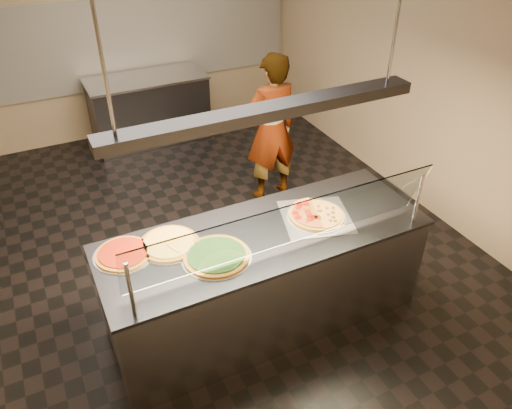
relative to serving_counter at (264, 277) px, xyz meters
name	(u,v)px	position (x,y,z in m)	size (l,w,h in m)	color
ground	(208,240)	(-0.04, 1.24, -0.48)	(5.00, 6.00, 0.02)	black
wall_back	(120,27)	(-0.04, 4.25, 1.03)	(5.00, 0.02, 3.00)	#977D61
wall_front	(438,350)	(-0.04, -1.77, 1.03)	(5.00, 0.02, 3.00)	#977D61
wall_right	(417,67)	(2.47, 1.24, 1.03)	(0.02, 6.00, 3.00)	#977D61
tile_band	(122,43)	(-0.04, 4.22, 0.83)	(4.90, 0.02, 1.20)	silver
serving_counter	(264,277)	(0.00, 0.00, 0.00)	(2.61, 0.94, 0.93)	#B7B7BC
sneeze_guard	(288,226)	(0.00, -0.34, 0.76)	(2.37, 0.18, 0.54)	#B7B7BC
perforated_tray	(316,216)	(0.47, 0.01, 0.47)	(0.68, 0.68, 0.01)	silver
half_pizza_pepperoni	(305,217)	(0.36, 0.01, 0.50)	(0.35, 0.50, 0.05)	#8C5C1C
half_pizza_sausage	(328,211)	(0.58, 0.00, 0.49)	(0.35, 0.50, 0.04)	#8C5C1C
pizza_spinach	(216,256)	(-0.45, -0.10, 0.48)	(0.52, 0.52, 0.03)	silver
pizza_cheese	(169,243)	(-0.72, 0.19, 0.48)	(0.47, 0.47, 0.03)	silver
pizza_tomato	(123,253)	(-1.06, 0.23, 0.48)	(0.44, 0.44, 0.03)	silver
pizza_spatula	(180,248)	(-0.66, 0.08, 0.49)	(0.24, 0.21, 0.02)	#B7B7BC
prep_table	(150,109)	(0.12, 3.79, 0.00)	(1.61, 0.74, 0.93)	#2D2D32
worker	(271,129)	(0.97, 1.74, 0.40)	(0.63, 0.41, 1.73)	#322F37
heat_lamp_housing	(266,112)	(0.00, 0.00, 1.48)	(2.30, 0.18, 0.08)	#2D2D32
lamp_rod_left	(101,51)	(-1.00, 0.00, 2.03)	(0.02, 0.02, 1.01)	#B7B7BC
lamp_rod_right	(398,10)	(1.00, 0.00, 2.03)	(0.02, 0.02, 1.01)	#B7B7BC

